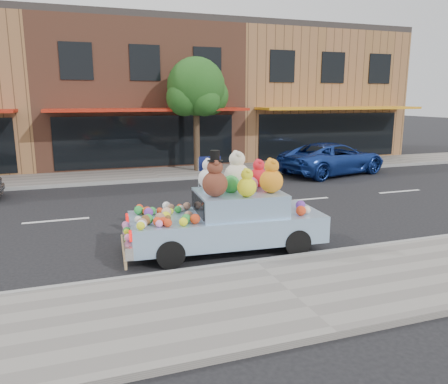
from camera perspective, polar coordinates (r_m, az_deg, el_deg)
name	(u,v)px	position (r m, az deg, el deg)	size (l,w,h in m)	color
ground	(192,209)	(13.73, -4.19, -2.26)	(120.00, 120.00, 0.00)	black
near_sidewalk	(289,293)	(7.96, 8.44, -12.90)	(60.00, 3.00, 0.12)	gray
far_sidewalk	(154,174)	(19.94, -9.08, 2.34)	(60.00, 3.00, 0.12)	gray
near_kerb	(255,263)	(9.20, 4.07, -9.21)	(60.00, 0.12, 0.13)	gray
far_kerb	(161,180)	(18.49, -8.24, 1.61)	(60.00, 0.12, 0.13)	gray
storefront_mid	(134,94)	(25.06, -11.66, 12.46)	(10.00, 9.80, 7.30)	brown
storefront_right	(296,94)	(28.22, 9.39, 12.48)	(10.00, 9.80, 7.30)	#92613D
street_tree	(196,92)	(20.16, -3.63, 12.94)	(3.00, 2.70, 5.22)	#38281C
car_blue	(333,158)	(20.57, 14.05, 4.29)	(2.39, 5.19, 1.44)	navy
art_car	(228,215)	(9.90, 0.47, -3.00)	(4.60, 2.06, 2.34)	black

